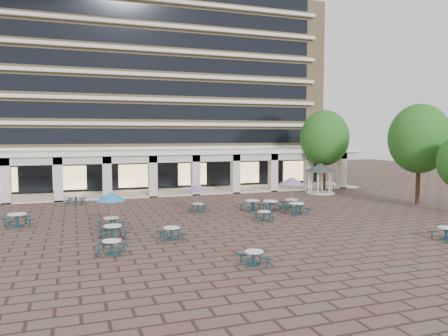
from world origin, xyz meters
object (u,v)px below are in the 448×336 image
Objects in this scene: picnic_table_0 at (112,246)px; planter_right at (202,189)px; picnic_table_2 at (254,257)px; picnic_table_1 at (113,231)px; gazebo at (320,171)px; planter_left at (155,191)px.

picnic_table_0 is 22.52m from planter_right.
picnic_table_1 is at bearing 133.60° from picnic_table_2.
planter_right is (-11.41, 3.59, -1.82)m from gazebo.
planter_left is (-16.14, 3.59, -1.79)m from gazebo.
planter_left is (5.80, 19.91, 0.09)m from picnic_table_0.
planter_left is 4.73m from planter_right.
picnic_table_0 is 1.24× the size of planter_left.
picnic_table_1 is 25.33m from gazebo.
picnic_table_2 is 0.47× the size of gazebo.
gazebo is 16.63m from planter_left.
picnic_table_2 is at bearing -16.69° from picnic_table_0.
gazebo is at bearing -12.53° from planter_left.
planter_right is at bearing 84.87° from picnic_table_2.
picnic_table_2 is 1.04× the size of planter_left.
gazebo is 2.19× the size of planter_right.
planter_right is (10.21, 16.65, 0.02)m from picnic_table_1.
planter_left is (5.48, 16.65, 0.04)m from picnic_table_1.
planter_left reaches higher than planter_right.
planter_right is at bearing 0.00° from planter_left.
planter_left reaches higher than picnic_table_2.
picnic_table_1 is 17.53m from planter_left.
planter_left is 1.00× the size of planter_right.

